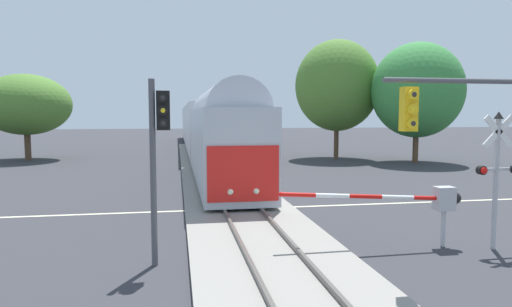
{
  "coord_description": "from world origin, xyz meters",
  "views": [
    {
      "loc": [
        -2.47,
        -18.52,
        3.94
      ],
      "look_at": [
        1.39,
        3.61,
        2.0
      ],
      "focal_mm": 31.84,
      "sensor_mm": 36.0,
      "label": 1
    }
  ],
  "objects_px": {
    "commuter_train": "(202,127)",
    "maple_right_background": "(417,90)",
    "oak_far_right": "(337,86)",
    "pine_left_background": "(26,105)",
    "crossing_gate_near": "(426,200)",
    "crossing_signal_mast": "(497,166)",
    "traffic_signal_median": "(158,142)",
    "traffic_signal_near_right": "(500,124)"
  },
  "relations": [
    {
      "from": "crossing_gate_near",
      "to": "pine_left_background",
      "type": "xyz_separation_m",
      "value": [
        -19.89,
        29.62,
        3.35
      ]
    },
    {
      "from": "maple_right_background",
      "to": "oak_far_right",
      "type": "distance_m",
      "value": 6.82
    },
    {
      "from": "commuter_train",
      "to": "pine_left_background",
      "type": "relative_size",
      "value": 8.21
    },
    {
      "from": "commuter_train",
      "to": "traffic_signal_median",
      "type": "bearing_deg",
      "value": -94.98
    },
    {
      "from": "commuter_train",
      "to": "traffic_signal_near_right",
      "type": "bearing_deg",
      "value": -82.09
    },
    {
      "from": "commuter_train",
      "to": "maple_right_background",
      "type": "height_order",
      "value": "maple_right_background"
    },
    {
      "from": "pine_left_background",
      "to": "oak_far_right",
      "type": "bearing_deg",
      "value": -6.76
    },
    {
      "from": "pine_left_background",
      "to": "traffic_signal_near_right",
      "type": "bearing_deg",
      "value": -57.95
    },
    {
      "from": "commuter_train",
      "to": "oak_far_right",
      "type": "bearing_deg",
      "value": -31.57
    },
    {
      "from": "commuter_train",
      "to": "traffic_signal_near_right",
      "type": "height_order",
      "value": "commuter_train"
    },
    {
      "from": "crossing_signal_mast",
      "to": "oak_far_right",
      "type": "height_order",
      "value": "oak_far_right"
    },
    {
      "from": "oak_far_right",
      "to": "pine_left_background",
      "type": "xyz_separation_m",
      "value": [
        -26.7,
        3.17,
        -1.71
      ]
    },
    {
      "from": "crossing_gate_near",
      "to": "traffic_signal_median",
      "type": "distance_m",
      "value": 7.9
    },
    {
      "from": "traffic_signal_median",
      "to": "oak_far_right",
      "type": "distance_m",
      "value": 30.6
    },
    {
      "from": "commuter_train",
      "to": "oak_far_right",
      "type": "relative_size",
      "value": 5.83
    },
    {
      "from": "pine_left_background",
      "to": "crossing_gate_near",
      "type": "bearing_deg",
      "value": -56.12
    },
    {
      "from": "traffic_signal_near_right",
      "to": "pine_left_background",
      "type": "relative_size",
      "value": 0.66
    },
    {
      "from": "traffic_signal_median",
      "to": "traffic_signal_near_right",
      "type": "distance_m",
      "value": 8.31
    },
    {
      "from": "traffic_signal_median",
      "to": "maple_right_background",
      "type": "distance_m",
      "value": 30.01
    },
    {
      "from": "commuter_train",
      "to": "traffic_signal_median",
      "type": "height_order",
      "value": "commuter_train"
    },
    {
      "from": "traffic_signal_near_right",
      "to": "oak_far_right",
      "type": "height_order",
      "value": "oak_far_right"
    },
    {
      "from": "traffic_signal_near_right",
      "to": "oak_far_right",
      "type": "relative_size",
      "value": 0.47
    },
    {
      "from": "crossing_gate_near",
      "to": "pine_left_background",
      "type": "height_order",
      "value": "pine_left_background"
    },
    {
      "from": "crossing_gate_near",
      "to": "crossing_signal_mast",
      "type": "xyz_separation_m",
      "value": [
        1.89,
        -0.53,
        1.04
      ]
    },
    {
      "from": "crossing_signal_mast",
      "to": "maple_right_background",
      "type": "height_order",
      "value": "maple_right_background"
    },
    {
      "from": "maple_right_background",
      "to": "oak_far_right",
      "type": "xyz_separation_m",
      "value": [
        -5.26,
        4.32,
        0.58
      ]
    },
    {
      "from": "commuter_train",
      "to": "crossing_gate_near",
      "type": "relative_size",
      "value": 10.99
    },
    {
      "from": "crossing_gate_near",
      "to": "maple_right_background",
      "type": "height_order",
      "value": "maple_right_background"
    },
    {
      "from": "commuter_train",
      "to": "pine_left_background",
      "type": "bearing_deg",
      "value": -165.48
    },
    {
      "from": "crossing_gate_near",
      "to": "traffic_signal_near_right",
      "type": "distance_m",
      "value": 3.5
    },
    {
      "from": "traffic_signal_near_right",
      "to": "maple_right_background",
      "type": "xyz_separation_m",
      "value": [
        11.78,
        24.75,
        2.17
      ]
    },
    {
      "from": "commuter_train",
      "to": "crossing_gate_near",
      "type": "bearing_deg",
      "value": -81.96
    },
    {
      "from": "crossing_signal_mast",
      "to": "traffic_signal_median",
      "type": "xyz_separation_m",
      "value": [
        -9.57,
        0.23,
        0.79
      ]
    },
    {
      "from": "maple_right_background",
      "to": "pine_left_background",
      "type": "relative_size",
      "value": 1.31
    },
    {
      "from": "traffic_signal_median",
      "to": "pine_left_background",
      "type": "bearing_deg",
      "value": 112.19
    },
    {
      "from": "crossing_gate_near",
      "to": "traffic_signal_near_right",
      "type": "bearing_deg",
      "value": -83.74
    },
    {
      "from": "commuter_train",
      "to": "traffic_signal_median",
      "type": "distance_m",
      "value": 33.98
    },
    {
      "from": "oak_far_right",
      "to": "traffic_signal_near_right",
      "type": "bearing_deg",
      "value": -102.64
    },
    {
      "from": "crossing_gate_near",
      "to": "oak_far_right",
      "type": "xyz_separation_m",
      "value": [
        6.81,
        26.45,
        5.05
      ]
    },
    {
      "from": "crossing_signal_mast",
      "to": "pine_left_background",
      "type": "xyz_separation_m",
      "value": [
        -21.78,
        30.15,
        2.31
      ]
    },
    {
      "from": "crossing_gate_near",
      "to": "traffic_signal_near_right",
      "type": "xyz_separation_m",
      "value": [
        0.29,
        -2.61,
        2.3
      ]
    },
    {
      "from": "traffic_signal_median",
      "to": "traffic_signal_near_right",
      "type": "height_order",
      "value": "traffic_signal_near_right"
    }
  ]
}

